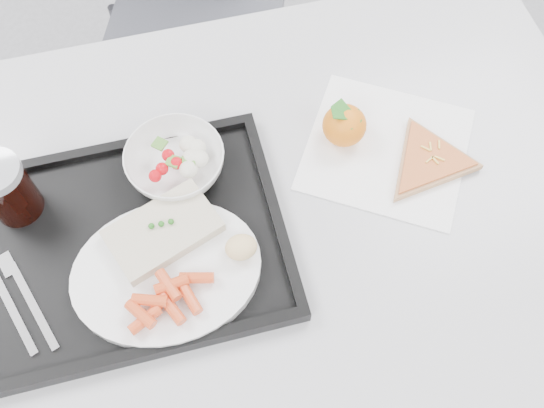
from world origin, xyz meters
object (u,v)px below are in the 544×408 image
object	(u,v)px
table	(250,229)
tangerine	(344,125)
salad_bowl	(175,162)
pizza_slice	(429,161)
tray	(132,244)
cola_glass	(6,188)
dinner_plate	(167,272)

from	to	relation	value
table	tangerine	xyz separation A→B (m)	(0.18, 0.09, 0.10)
salad_bowl	pizza_slice	distance (m)	0.40
tray	tangerine	world-z (taller)	tangerine
table	cola_glass	world-z (taller)	cola_glass
cola_glass	dinner_plate	bearing A→B (deg)	-39.43
dinner_plate	pizza_slice	world-z (taller)	dinner_plate
dinner_plate	pizza_slice	bearing A→B (deg)	11.56
salad_bowl	tangerine	world-z (taller)	tangerine
tray	dinner_plate	xyz separation A→B (m)	(0.04, -0.06, 0.02)
dinner_plate	pizza_slice	size ratio (longest dim) A/B	1.03
cola_glass	table	bearing A→B (deg)	-14.14
salad_bowl	cola_glass	bearing A→B (deg)	-178.82
table	cola_glass	bearing A→B (deg)	165.86
dinner_plate	salad_bowl	xyz separation A→B (m)	(0.04, 0.17, 0.01)
cola_glass	tangerine	bearing A→B (deg)	0.98
salad_bowl	cola_glass	size ratio (longest dim) A/B	1.41
tangerine	table	bearing A→B (deg)	-152.70
dinner_plate	tangerine	world-z (taller)	tangerine
dinner_plate	pizza_slice	xyz separation A→B (m)	(0.43, 0.09, -0.01)
tray	pizza_slice	distance (m)	0.48
cola_glass	pizza_slice	size ratio (longest dim) A/B	0.41
dinner_plate	cola_glass	xyz separation A→B (m)	(-0.20, 0.16, 0.05)
table	tangerine	distance (m)	0.23
cola_glass	pizza_slice	bearing A→B (deg)	-6.70
tray	dinner_plate	distance (m)	0.08
salad_bowl	pizza_slice	size ratio (longest dim) A/B	0.58
salad_bowl	tangerine	bearing A→B (deg)	0.81
cola_glass	salad_bowl	bearing A→B (deg)	1.18
table	pizza_slice	size ratio (longest dim) A/B	4.58
salad_bowl	dinner_plate	bearing A→B (deg)	-104.71
pizza_slice	tangerine	bearing A→B (deg)	144.58
pizza_slice	dinner_plate	bearing A→B (deg)	-168.44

